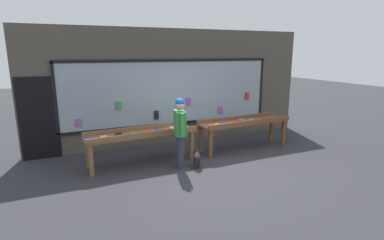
% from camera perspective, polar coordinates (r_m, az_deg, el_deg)
% --- Properties ---
extents(ground_plane, '(40.00, 40.00, 0.00)m').
position_cam_1_polar(ground_plane, '(7.26, 3.89, -8.92)').
color(ground_plane, '#2D2D33').
extents(shopfront_facade, '(8.48, 0.29, 3.34)m').
position_cam_1_polar(shopfront_facade, '(8.97, -3.34, 6.21)').
color(shopfront_facade, '#4C473D').
rests_on(shopfront_facade, ground_plane).
extents(display_table_left, '(2.70, 0.81, 0.87)m').
position_cam_1_polar(display_table_left, '(7.37, -9.60, -2.99)').
color(display_table_left, brown).
rests_on(display_table_left, ground_plane).
extents(display_table_right, '(2.70, 0.82, 0.89)m').
position_cam_1_polar(display_table_right, '(8.52, 9.89, -0.72)').
color(display_table_right, brown).
rests_on(display_table_right, ground_plane).
extents(person_browsing, '(0.30, 0.65, 1.67)m').
position_cam_1_polar(person_browsing, '(6.92, -2.33, -1.47)').
color(person_browsing, '#2D334C').
rests_on(person_browsing, ground_plane).
extents(small_dog, '(0.30, 0.50, 0.38)m').
position_cam_1_polar(small_dog, '(7.17, 0.94, -6.94)').
color(small_dog, black).
rests_on(small_dog, ground_plane).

